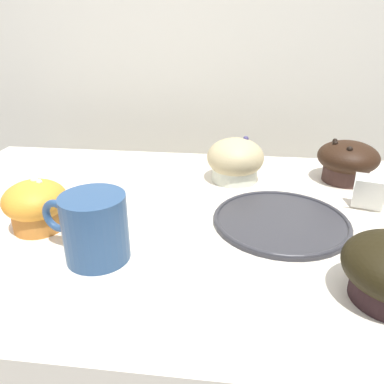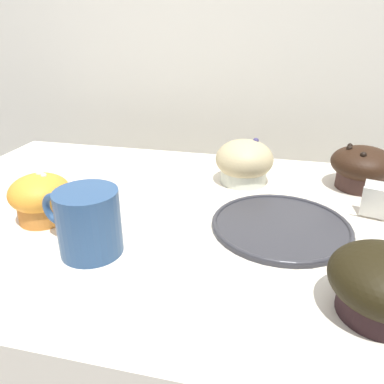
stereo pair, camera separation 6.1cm
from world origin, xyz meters
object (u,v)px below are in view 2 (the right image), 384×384
Objects in this scene: muffin_back_left at (362,167)px; coffee_cup at (88,221)px; muffin_front_right at (40,197)px; serving_plate at (281,225)px; muffin_front_center at (244,162)px.

muffin_back_left is 0.92× the size of coffee_cup.
muffin_front_right is 0.44× the size of serving_plate.
muffin_front_right is 0.39m from serving_plate.
muffin_front_center is 0.23m from muffin_back_left.
muffin_front_center reaches higher than muffin_front_right.
muffin_back_left is at bearing 53.39° from serving_plate.
muffin_back_left is 0.54× the size of serving_plate.
muffin_front_center is 0.96× the size of muffin_back_left.
coffee_cup is (0.12, -0.07, 0.01)m from muffin_front_right.
muffin_front_right is (-0.53, -0.26, -0.00)m from muffin_back_left.
coffee_cup reaches higher than muffin_back_left.
coffee_cup is at bearing -29.54° from muffin_front_right.
muffin_front_right is at bearing -170.93° from serving_plate.
serving_plate is at bearing 9.07° from muffin_front_right.
serving_plate is (0.08, -0.17, -0.04)m from muffin_front_center.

